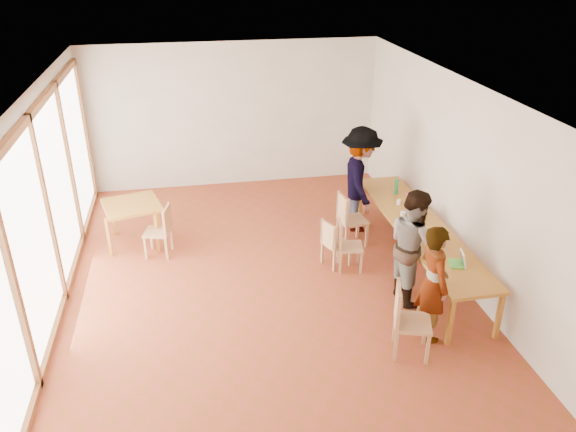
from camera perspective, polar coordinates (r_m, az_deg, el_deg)
name	(u,v)px	position (r m, az deg, el deg)	size (l,w,h in m)	color
ground	(263,279)	(8.83, -2.60, -6.46)	(8.00, 8.00, 0.00)	#963C24
wall_back	(234,116)	(11.87, -5.55, 10.12)	(6.00, 0.10, 3.00)	beige
wall_front	(329,385)	(4.79, 4.19, -16.74)	(6.00, 0.10, 3.00)	beige
wall_right	(454,177)	(8.99, 16.53, 3.80)	(0.10, 8.00, 3.00)	beige
window_wall	(45,208)	(8.31, -23.47, 0.79)	(0.10, 8.00, 3.00)	white
ceiling	(258,87)	(7.64, -3.06, 12.99)	(6.00, 8.00, 0.04)	white
communal_table	(419,227)	(9.07, 13.19, -1.14)	(0.80, 4.00, 0.75)	#BB7C29
side_table	(132,208)	(9.91, -15.57, 0.78)	(0.90, 0.90, 0.75)	#BB7C29
chair_near	(405,313)	(7.22, 11.81, -9.66)	(0.57, 0.57, 0.52)	tan
chair_mid	(332,239)	(8.97, 4.54, -2.34)	(0.49, 0.49, 0.42)	tan
chair_far	(345,241)	(8.91, 5.80, -2.50)	(0.44, 0.44, 0.44)	tan
chair_empty	(348,214)	(9.58, 6.08, 0.17)	(0.49, 0.49, 0.50)	tan
chair_spare	(162,226)	(9.47, -12.65, -0.96)	(0.49, 0.49, 0.47)	tan
person_near	(433,283)	(7.48, 14.52, -6.61)	(0.59, 0.39, 1.63)	gray
person_mid	(413,245)	(8.21, 12.60, -2.92)	(0.83, 0.65, 1.70)	gray
person_far	(360,180)	(10.02, 7.34, 3.66)	(1.24, 0.71, 1.92)	gray
laptop_near	(459,261)	(8.07, 17.01, -4.41)	(0.26, 0.28, 0.20)	green
laptop_mid	(418,217)	(9.16, 13.08, -0.14)	(0.26, 0.27, 0.19)	green
laptop_far	(417,215)	(9.21, 12.97, 0.08)	(0.30, 0.31, 0.22)	green
yellow_mug	(424,216)	(9.24, 13.63, -0.02)	(0.11, 0.11, 0.09)	yellow
green_bottle	(396,187)	(10.01, 10.96, 2.93)	(0.07, 0.07, 0.28)	#1E7C41
clear_glass	(399,202)	(9.64, 11.18, 1.38)	(0.07, 0.07, 0.09)	silver
condiment_cup	(403,213)	(9.29, 11.58, 0.25)	(0.08, 0.08, 0.06)	white
pink_phone	(407,195)	(10.06, 11.96, 2.14)	(0.05, 0.10, 0.01)	#DD4E7D
black_pouch	(433,242)	(8.49, 14.50, -2.55)	(0.16, 0.26, 0.09)	black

